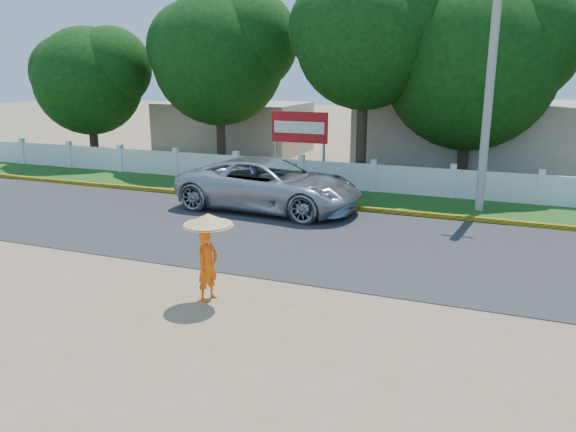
% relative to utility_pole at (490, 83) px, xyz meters
% --- Properties ---
extents(ground, '(120.00, 120.00, 0.00)m').
position_rel_utility_pole_xyz_m(ground, '(-4.06, -9.60, -4.26)').
color(ground, '#9E8460').
rests_on(ground, ground).
extents(road, '(60.00, 7.00, 0.02)m').
position_rel_utility_pole_xyz_m(road, '(-4.06, -5.10, -4.25)').
color(road, '#38383A').
rests_on(road, ground).
extents(grass_verge, '(60.00, 3.50, 0.03)m').
position_rel_utility_pole_xyz_m(grass_verge, '(-4.06, 0.15, -4.25)').
color(grass_verge, '#2D601E').
rests_on(grass_verge, ground).
extents(curb, '(40.00, 0.18, 0.16)m').
position_rel_utility_pole_xyz_m(curb, '(-4.06, -1.55, -4.18)').
color(curb, yellow).
rests_on(curb, ground).
extents(fence, '(40.00, 0.10, 1.10)m').
position_rel_utility_pole_xyz_m(fence, '(-4.06, 1.60, -3.71)').
color(fence, silver).
rests_on(fence, ground).
extents(building_near, '(10.00, 6.00, 3.20)m').
position_rel_utility_pole_xyz_m(building_near, '(-1.06, 8.40, -2.66)').
color(building_near, '#B7AD99').
rests_on(building_near, ground).
extents(building_far, '(8.00, 5.00, 2.80)m').
position_rel_utility_pole_xyz_m(building_far, '(-14.06, 9.40, -2.86)').
color(building_far, '#B7AD99').
rests_on(building_far, ground).
extents(utility_pole, '(0.28, 0.28, 8.52)m').
position_rel_utility_pole_xyz_m(utility_pole, '(0.00, 0.00, 0.00)').
color(utility_pole, '#999896').
rests_on(utility_pole, ground).
extents(vehicle, '(6.48, 3.25, 1.76)m').
position_rel_utility_pole_xyz_m(vehicle, '(-6.76, -2.45, -3.38)').
color(vehicle, '#B0B3B8').
rests_on(vehicle, ground).
extents(monk_with_parasol, '(1.04, 1.04, 1.89)m').
position_rel_utility_pole_xyz_m(monk_with_parasol, '(-4.87, -10.08, -3.03)').
color(monk_with_parasol, '#FF600D').
rests_on(monk_with_parasol, ground).
extents(billboard, '(2.50, 0.13, 2.95)m').
position_rel_utility_pole_xyz_m(billboard, '(-7.57, 2.70, -2.12)').
color(billboard, gray).
rests_on(billboard, ground).
extents(tree_row, '(35.32, 8.07, 9.05)m').
position_rel_utility_pole_xyz_m(tree_row, '(-2.88, 4.55, 0.87)').
color(tree_row, '#473828').
rests_on(tree_row, ground).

